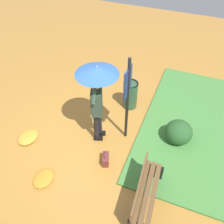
{
  "coord_description": "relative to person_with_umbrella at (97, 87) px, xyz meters",
  "views": [
    {
      "loc": [
        -3.68,
        -2.0,
        4.88
      ],
      "look_at": [
        0.27,
        -0.43,
        0.85
      ],
      "focal_mm": 40.01,
      "sensor_mm": 36.0,
      "label": 1
    }
  ],
  "objects": [
    {
      "name": "person_with_umbrella",
      "position": [
        0.0,
        0.0,
        0.0
      ],
      "size": [
        0.96,
        0.96,
        2.04
      ],
      "color": "black",
      "rests_on": "ground_plane"
    },
    {
      "name": "ground_plane",
      "position": [
        -0.21,
        0.1,
        -1.55
      ],
      "size": [
        18.0,
        18.0,
        0.0
      ],
      "primitive_type": "plane",
      "color": "#B27A33"
    },
    {
      "name": "park_bench",
      "position": [
        -1.38,
        -1.6,
        -1.15
      ],
      "size": [
        1.4,
        0.47,
        0.75
      ],
      "color": "black",
      "rests_on": "ground_plane"
    },
    {
      "name": "handbag",
      "position": [
        -0.76,
        -0.5,
        -1.42
      ],
      "size": [
        0.33,
        0.24,
        0.37
      ],
      "color": "brown",
      "rests_on": "ground_plane"
    },
    {
      "name": "shrub_cluster",
      "position": [
        0.57,
        -1.93,
        -1.27
      ],
      "size": [
        0.74,
        0.67,
        0.6
      ],
      "color": "#285628",
      "rests_on": "ground_plane"
    },
    {
      "name": "leaf_pile_by_bench",
      "position": [
        -0.81,
        1.62,
        -1.49
      ],
      "size": [
        0.58,
        0.46,
        0.13
      ],
      "color": "gold",
      "rests_on": "ground_plane"
    },
    {
      "name": "info_sign_post",
      "position": [
        0.2,
        -0.64,
        -0.11
      ],
      "size": [
        0.44,
        0.07,
        2.3
      ],
      "color": "black",
      "rests_on": "ground_plane"
    },
    {
      "name": "leaf_pile_near_person",
      "position": [
        -1.68,
        0.6,
        -1.49
      ],
      "size": [
        0.53,
        0.42,
        0.12
      ],
      "color": "#C68428",
      "rests_on": "ground_plane"
    },
    {
      "name": "grass_verge",
      "position": [
        1.19,
        -2.95,
        -1.53
      ],
      "size": [
        4.8,
        4.0,
        0.05
      ],
      "color": "#47843D",
      "rests_on": "ground_plane"
    },
    {
      "name": "trash_bin",
      "position": [
        1.33,
        -0.38,
        -1.13
      ],
      "size": [
        0.42,
        0.42,
        0.83
      ],
      "color": "#2D5138",
      "rests_on": "ground_plane"
    }
  ]
}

